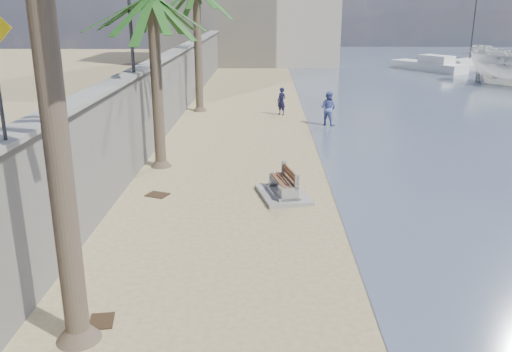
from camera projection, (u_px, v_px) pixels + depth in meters
name	position (u px, v px, depth m)	size (l,w,h in m)	color
seawall	(170.00, 90.00, 28.13)	(0.45, 70.00, 3.50)	gray
wall_cap	(169.00, 55.00, 27.59)	(0.80, 70.00, 0.12)	gray
bench_far	(284.00, 185.00, 17.59)	(1.91, 2.41, 0.89)	gray
person_a	(282.00, 99.00, 30.53)	(0.64, 0.44, 1.79)	#151437
person_b	(328.00, 106.00, 27.88)	(0.95, 0.73, 1.97)	#5162A8
yacht_far	(428.00, 67.00, 51.38)	(7.59, 2.12, 1.50)	silver
sailboat_west	(469.00, 61.00, 56.79)	(5.98, 5.52, 9.86)	silver
debris_b	(102.00, 321.00, 10.69)	(0.58, 0.46, 0.03)	#382616
debris_c	(157.00, 195.00, 17.80)	(0.69, 0.55, 0.03)	#382616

